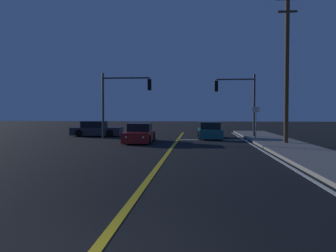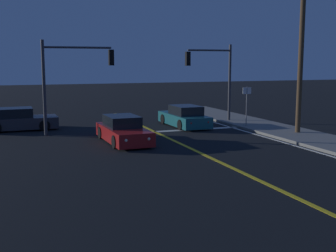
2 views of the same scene
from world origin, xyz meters
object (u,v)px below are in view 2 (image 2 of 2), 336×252
object	(u,v)px
car_distant_tail_charcoal	(19,120)
traffic_signal_near_right	(214,71)
utility_pole_right	(301,42)
street_sign_corner	(247,100)
traffic_signal_far_left	(71,72)
car_mid_block_teal	(184,117)
car_side_waiting_red	(123,131)

from	to	relation	value
car_distant_tail_charcoal	traffic_signal_near_right	world-z (taller)	traffic_signal_near_right
utility_pole_right	street_sign_corner	distance (m)	4.95
utility_pole_right	street_sign_corner	world-z (taller)	utility_pole_right
traffic_signal_far_left	utility_pole_right	size ratio (longest dim) A/B	0.53
car_distant_tail_charcoal	street_sign_corner	bearing A→B (deg)	72.20
traffic_signal_far_left	street_sign_corner	bearing A→B (deg)	-7.64
car_mid_block_teal	traffic_signal_far_left	distance (m)	7.71
car_mid_block_teal	car_side_waiting_red	bearing A→B (deg)	-142.83
street_sign_corner	car_side_waiting_red	bearing A→B (deg)	-166.43
car_side_waiting_red	car_distant_tail_charcoal	distance (m)	7.82
car_distant_tail_charcoal	utility_pole_right	size ratio (longest dim) A/B	0.45
car_side_waiting_red	car_mid_block_teal	distance (m)	6.44
car_distant_tail_charcoal	traffic_signal_near_right	xyz separation A→B (m)	(12.37, -1.27, 2.88)
car_mid_block_teal	car_distant_tail_charcoal	world-z (taller)	same
car_mid_block_teal	utility_pole_right	size ratio (longest dim) A/B	0.47
utility_pole_right	car_distant_tail_charcoal	bearing A→B (deg)	153.45
car_distant_tail_charcoal	traffic_signal_near_right	bearing A→B (deg)	83.37
traffic_signal_near_right	traffic_signal_far_left	world-z (taller)	traffic_signal_far_left
car_mid_block_teal	car_distant_tail_charcoal	distance (m)	10.17
traffic_signal_far_left	traffic_signal_near_right	bearing A→B (deg)	8.37
car_side_waiting_red	street_sign_corner	size ratio (longest dim) A/B	1.84
street_sign_corner	utility_pole_right	bearing A→B (deg)	-66.79
car_side_waiting_red	traffic_signal_far_left	world-z (taller)	traffic_signal_far_left
utility_pole_right	street_sign_corner	bearing A→B (deg)	113.21
traffic_signal_near_right	car_distant_tail_charcoal	bearing A→B (deg)	-5.87
car_mid_block_teal	traffic_signal_far_left	world-z (taller)	traffic_signal_far_left
traffic_signal_far_left	utility_pole_right	world-z (taller)	utility_pole_right
car_mid_block_teal	traffic_signal_near_right	distance (m)	3.85
car_side_waiting_red	car_distant_tail_charcoal	size ratio (longest dim) A/B	1.07
traffic_signal_far_left	car_distant_tail_charcoal	bearing A→B (deg)	136.84
utility_pole_right	traffic_signal_far_left	bearing A→B (deg)	158.48
car_distant_tail_charcoal	traffic_signal_far_left	world-z (taller)	traffic_signal_far_left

